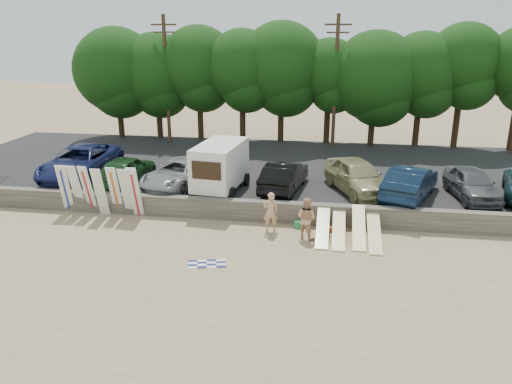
% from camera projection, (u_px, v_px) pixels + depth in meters
% --- Properties ---
extents(ground, '(120.00, 120.00, 0.00)m').
position_uv_depth(ground, '(279.00, 248.00, 20.97)').
color(ground, tan).
rests_on(ground, ground).
extents(seawall, '(44.00, 0.50, 1.00)m').
position_uv_depth(seawall, '(286.00, 212.00, 23.63)').
color(seawall, '#6B6356').
rests_on(seawall, ground).
extents(parking_lot, '(44.00, 14.50, 0.70)m').
position_uv_depth(parking_lot, '(298.00, 172.00, 30.71)').
color(parking_lot, '#282828').
rests_on(parking_lot, ground).
extents(treeline, '(34.14, 6.82, 8.65)m').
position_uv_depth(treeline, '(285.00, 69.00, 35.64)').
color(treeline, '#382616').
rests_on(treeline, parking_lot).
extents(utility_poles, '(25.80, 0.26, 9.00)m').
position_uv_depth(utility_poles, '(335.00, 80.00, 33.97)').
color(utility_poles, '#473321').
rests_on(utility_poles, parking_lot).
extents(box_trailer, '(2.61, 4.14, 2.51)m').
position_uv_depth(box_trailer, '(220.00, 165.00, 25.69)').
color(box_trailer, silver).
rests_on(box_trailer, parking_lot).
extents(car_0, '(3.00, 6.36, 1.76)m').
position_uv_depth(car_0, '(80.00, 162.00, 28.20)').
color(car_0, '#141B48').
rests_on(car_0, parking_lot).
extents(car_1, '(2.10, 4.75, 1.59)m').
position_uv_depth(car_1, '(126.00, 170.00, 26.97)').
color(car_1, '#143918').
rests_on(car_1, parking_lot).
extents(car_2, '(3.72, 5.61, 1.43)m').
position_uv_depth(car_2, '(179.00, 173.00, 26.64)').
color(car_2, gray).
rests_on(car_2, parking_lot).
extents(car_3, '(2.29, 4.86, 1.54)m').
position_uv_depth(car_3, '(284.00, 176.00, 25.99)').
color(car_3, black).
rests_on(car_3, parking_lot).
extents(car_4, '(3.88, 5.50, 1.74)m').
position_uv_depth(car_4, '(357.00, 176.00, 25.59)').
color(car_4, '#958E5E').
rests_on(car_4, parking_lot).
extents(car_5, '(3.42, 5.28, 1.64)m').
position_uv_depth(car_5, '(410.00, 182.00, 24.76)').
color(car_5, '#0E1F34').
rests_on(car_5, parking_lot).
extents(car_6, '(2.33, 4.63, 1.51)m').
position_uv_depth(car_6, '(472.00, 183.00, 24.77)').
color(car_6, '#4D4E52').
rests_on(car_6, parking_lot).
extents(surfboard_upright_0, '(0.57, 0.71, 2.54)m').
position_uv_depth(surfboard_upright_0, '(65.00, 189.00, 24.57)').
color(surfboard_upright_0, white).
rests_on(surfboard_upright_0, ground).
extents(surfboard_upright_1, '(0.55, 0.80, 2.52)m').
position_uv_depth(surfboard_upright_1, '(77.00, 189.00, 24.59)').
color(surfboard_upright_1, white).
rests_on(surfboard_upright_1, ground).
extents(surfboard_upright_2, '(0.59, 0.77, 2.53)m').
position_uv_depth(surfboard_upright_2, '(88.00, 190.00, 24.42)').
color(surfboard_upright_2, white).
rests_on(surfboard_upright_2, ground).
extents(surfboard_upright_3, '(0.52, 0.79, 2.52)m').
position_uv_depth(surfboard_upright_3, '(100.00, 192.00, 24.11)').
color(surfboard_upright_3, white).
rests_on(surfboard_upright_3, ground).
extents(surfboard_upright_4, '(0.51, 0.70, 2.54)m').
position_uv_depth(surfboard_upright_4, '(115.00, 191.00, 24.24)').
color(surfboard_upright_4, white).
rests_on(surfboard_upright_4, ground).
extents(surfboard_upright_5, '(0.51, 0.79, 2.51)m').
position_uv_depth(surfboard_upright_5, '(127.00, 192.00, 24.07)').
color(surfboard_upright_5, white).
rests_on(surfboard_upright_5, ground).
extents(surfboard_upright_6, '(0.55, 0.63, 2.56)m').
position_uv_depth(surfboard_upright_6, '(134.00, 192.00, 24.09)').
color(surfboard_upright_6, white).
rests_on(surfboard_upright_6, ground).
extents(surfboard_upright_7, '(0.51, 0.74, 2.53)m').
position_uv_depth(surfboard_upright_7, '(135.00, 193.00, 23.94)').
color(surfboard_upright_7, white).
rests_on(surfboard_upright_7, ground).
extents(surfboard_low_0, '(0.56, 2.87, 1.00)m').
position_uv_depth(surfboard_low_0, '(323.00, 226.00, 21.98)').
color(surfboard_low_0, '#F9E59C').
rests_on(surfboard_low_0, ground).
extents(surfboard_low_1, '(0.56, 2.91, 0.87)m').
position_uv_depth(surfboard_low_1, '(339.00, 229.00, 21.84)').
color(surfboard_low_1, '#F9E59C').
rests_on(surfboard_low_1, ground).
extents(surfboard_low_2, '(0.56, 2.85, 1.08)m').
position_uv_depth(surfboard_low_2, '(359.00, 227.00, 21.76)').
color(surfboard_low_2, '#F9E59C').
rests_on(surfboard_low_2, ground).
extents(surfboard_low_3, '(0.56, 2.93, 0.80)m').
position_uv_depth(surfboard_low_3, '(374.00, 233.00, 21.51)').
color(surfboard_low_3, '#F9E59C').
rests_on(surfboard_low_3, ground).
extents(beachgoer_a, '(0.75, 0.56, 1.86)m').
position_uv_depth(beachgoer_a, '(271.00, 212.00, 22.45)').
color(beachgoer_a, tan).
rests_on(beachgoer_a, ground).
extents(beachgoer_b, '(1.14, 1.07, 1.87)m').
position_uv_depth(beachgoer_b, '(306.00, 218.00, 21.71)').
color(beachgoer_b, tan).
rests_on(beachgoer_b, ground).
extents(cooler, '(0.44, 0.38, 0.32)m').
position_uv_depth(cooler, '(299.00, 224.00, 23.07)').
color(cooler, '#258845').
rests_on(cooler, ground).
extents(gear_bag, '(0.31, 0.26, 0.22)m').
position_uv_depth(gear_bag, '(329.00, 229.00, 22.66)').
color(gear_bag, '#C75817').
rests_on(gear_bag, ground).
extents(beach_towel, '(1.80, 1.80, 0.00)m').
position_uv_depth(beach_towel, '(207.00, 264.00, 19.58)').
color(beach_towel, white).
rests_on(beach_towel, ground).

